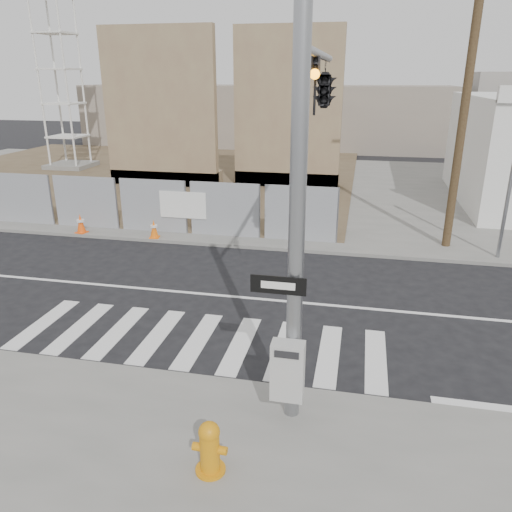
% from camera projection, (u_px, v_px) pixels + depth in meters
% --- Properties ---
extents(ground, '(100.00, 100.00, 0.00)m').
position_uv_depth(ground, '(226.00, 296.00, 13.79)').
color(ground, black).
rests_on(ground, ground).
extents(sidewalk_far, '(50.00, 20.00, 0.12)m').
position_uv_depth(sidewalk_far, '(295.00, 189.00, 26.65)').
color(sidewalk_far, slate).
rests_on(sidewalk_far, ground).
extents(signal_pole, '(0.96, 5.87, 7.00)m').
position_uv_depth(signal_pole, '(317.00, 128.00, 9.80)').
color(signal_pole, gray).
rests_on(signal_pole, sidewalk_near).
extents(chain_link_fence, '(24.60, 0.04, 2.00)m').
position_uv_depth(chain_link_fence, '(18.00, 198.00, 19.96)').
color(chain_link_fence, gray).
rests_on(chain_link_fence, sidewalk_far).
extents(concrete_wall_left, '(6.00, 1.30, 8.00)m').
position_uv_depth(concrete_wall_left, '(161.00, 124.00, 26.04)').
color(concrete_wall_left, '#7C624A').
rests_on(concrete_wall_left, sidewalk_far).
extents(concrete_wall_right, '(5.50, 1.30, 8.00)m').
position_uv_depth(concrete_wall_right, '(287.00, 124.00, 25.69)').
color(concrete_wall_right, '#7C624A').
rests_on(concrete_wall_right, sidewalk_far).
extents(crane_tower, '(2.60, 2.60, 18.15)m').
position_uv_depth(crane_tower, '(53.00, 16.00, 29.28)').
color(crane_tower, slate).
rests_on(crane_tower, sidewalk_far).
extents(utility_pole_right, '(1.60, 0.28, 10.00)m').
position_uv_depth(utility_pole_right, '(466.00, 94.00, 15.81)').
color(utility_pole_right, '#4B3B23').
rests_on(utility_pole_right, sidewalk_far).
extents(fire_hydrant, '(0.53, 0.47, 0.87)m').
position_uv_depth(fire_hydrant, '(210.00, 448.00, 7.40)').
color(fire_hydrant, '#CA7C0B').
rests_on(fire_hydrant, sidewalk_near).
extents(traffic_cone_c, '(0.45, 0.45, 0.73)m').
position_uv_depth(traffic_cone_c, '(81.00, 224.00, 18.85)').
color(traffic_cone_c, '#FF520D').
rests_on(traffic_cone_c, sidewalk_far).
extents(traffic_cone_d, '(0.41, 0.41, 0.68)m').
position_uv_depth(traffic_cone_d, '(154.00, 229.00, 18.28)').
color(traffic_cone_d, orange).
rests_on(traffic_cone_d, sidewalk_far).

